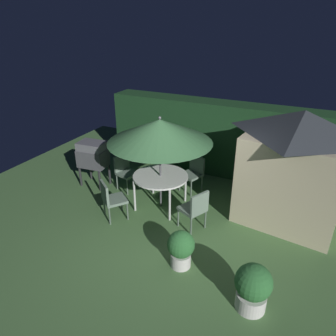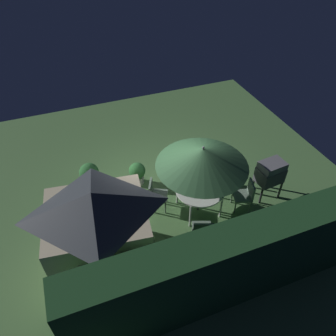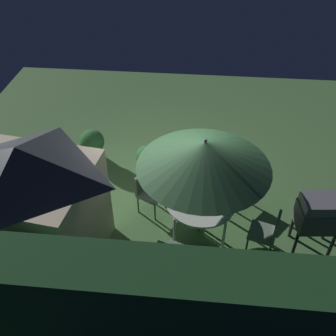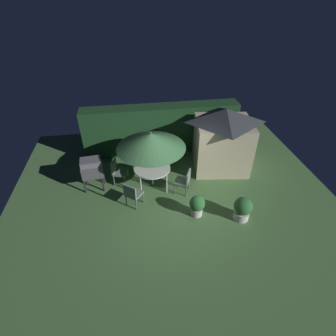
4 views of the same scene
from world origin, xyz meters
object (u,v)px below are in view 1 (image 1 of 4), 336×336
at_px(chair_far_side, 195,208).
at_px(potted_plant_by_shed, 253,287).
at_px(potted_plant_by_grill, 181,248).
at_px(bbq_grill, 93,155).
at_px(patio_table, 160,178).
at_px(garden_shed, 295,166).
at_px(patio_umbrella, 160,131).
at_px(chair_toward_house, 125,170).
at_px(chair_near_shed, 111,198).
at_px(chair_toward_hedge, 193,171).

bearing_deg(chair_far_side, potted_plant_by_shed, -44.76).
xyz_separation_m(potted_plant_by_shed, potted_plant_by_grill, (-1.32, 0.37, -0.03)).
bearing_deg(bbq_grill, patio_table, -5.01).
xyz_separation_m(garden_shed, chair_far_side, (-1.67, -1.33, -0.71)).
bearing_deg(patio_umbrella, chair_far_side, -25.89).
xyz_separation_m(bbq_grill, chair_toward_house, (0.83, 0.19, -0.33)).
bearing_deg(garden_shed, potted_plant_by_shed, -93.72).
bearing_deg(garden_shed, potted_plant_by_grill, -121.61).
relative_size(chair_toward_house, potted_plant_by_shed, 1.14).
distance_m(garden_shed, chair_near_shed, 3.92).
height_order(chair_far_side, chair_toward_hedge, same).
bearing_deg(chair_toward_house, patio_table, -17.09).
height_order(chair_toward_hedge, potted_plant_by_shed, chair_toward_hedge).
bearing_deg(potted_plant_by_shed, bbq_grill, 154.61).
bearing_deg(patio_umbrella, patio_table, 116.57).
distance_m(chair_far_side, potted_plant_by_shed, 2.10).
relative_size(chair_near_shed, chair_far_side, 1.00).
bearing_deg(patio_umbrella, chair_toward_house, 162.91).
xyz_separation_m(chair_near_shed, chair_toward_hedge, (1.12, 1.96, 0.00)).
bearing_deg(potted_plant_by_grill, bbq_grill, 151.02).
relative_size(chair_toward_house, potted_plant_by_grill, 1.27).
bearing_deg(chair_near_shed, chair_toward_hedge, 60.24).
distance_m(chair_toward_hedge, potted_plant_by_grill, 2.78).
height_order(garden_shed, bbq_grill, garden_shed).
height_order(garden_shed, potted_plant_by_grill, garden_shed).
relative_size(patio_table, potted_plant_by_grill, 1.76).
relative_size(garden_shed, bbq_grill, 2.01).
height_order(patio_umbrella, bbq_grill, patio_umbrella).
height_order(patio_table, potted_plant_by_grill, patio_table).
height_order(potted_plant_by_shed, potted_plant_by_grill, potted_plant_by_shed).
distance_m(chair_near_shed, chair_far_side, 1.82).
relative_size(patio_umbrella, bbq_grill, 1.89).
xyz_separation_m(patio_table, chair_toward_house, (-1.19, 0.37, -0.21)).
xyz_separation_m(bbq_grill, potted_plant_by_shed, (4.56, -2.16, -0.43)).
bearing_deg(chair_near_shed, garden_shed, 26.92).
bearing_deg(patio_umbrella, chair_near_shed, -128.10).
bearing_deg(chair_toward_hedge, bbq_grill, -160.41).
bearing_deg(garden_shed, bbq_grill, -172.25).
bearing_deg(chair_toward_hedge, patio_umbrella, -110.95).
bearing_deg(chair_far_side, garden_shed, 38.43).
relative_size(patio_umbrella, chair_toward_hedge, 2.51).
distance_m(bbq_grill, chair_near_shed, 1.73).
bearing_deg(chair_toward_hedge, potted_plant_by_shed, -54.76).
xyz_separation_m(garden_shed, chair_near_shed, (-3.44, -1.75, -0.71)).
distance_m(bbq_grill, chair_toward_house, 0.91).
relative_size(garden_shed, patio_umbrella, 1.07).
xyz_separation_m(patio_umbrella, chair_toward_hedge, (0.40, 1.04, -1.33)).
height_order(chair_far_side, chair_toward_house, same).
bearing_deg(chair_far_side, potted_plant_by_grill, -81.13).
relative_size(patio_table, chair_near_shed, 1.39).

